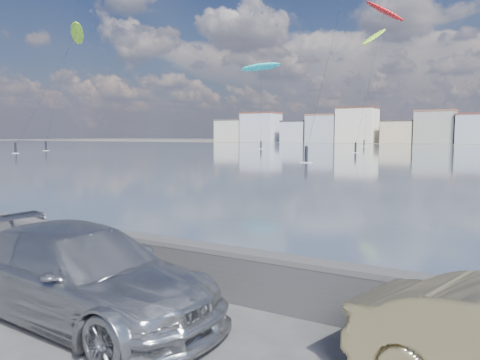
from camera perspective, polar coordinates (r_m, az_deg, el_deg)
name	(u,v)px	position (r m, az deg, el deg)	size (l,w,h in m)	color
ground	(59,333)	(8.43, -21.15, -17.03)	(700.00, 700.00, 0.00)	#333335
bay_water	(480,153)	(96.48, 27.18, 2.99)	(500.00, 177.00, 0.00)	#3D485A
seawall	(167,260)	(10.03, -8.87, -9.58)	(400.00, 0.36, 1.08)	#28282B
car_silver	(81,274)	(8.63, -18.77, -10.80)	(2.24, 5.51, 1.60)	#A5A7AC
kitesurfer_8	(261,68)	(115.70, 2.53, 13.51)	(9.93, 10.08, 21.08)	#19BFBF
kitesurfer_10	(384,13)	(99.75, 17.17, 18.82)	(8.03, 13.55, 29.63)	red
kitesurfer_12	(374,38)	(147.22, 16.00, 16.26)	(7.33, 13.47, 34.80)	#8CD826
kitesurfer_17	(76,35)	(100.70, -19.32, 16.36)	(8.66, 17.82, 25.07)	#8CD826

